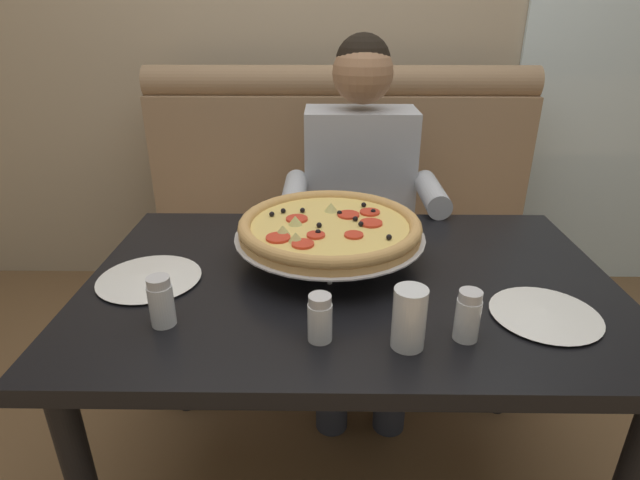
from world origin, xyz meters
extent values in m
cube|color=#937556|center=(0.00, 0.76, 0.23)|extent=(1.68, 0.60, 0.46)
cube|color=#937556|center=(0.00, 1.15, 0.69)|extent=(1.68, 0.18, 0.65)
cylinder|color=#937556|center=(0.00, 1.15, 1.06)|extent=(1.68, 0.14, 0.14)
cube|color=black|center=(0.00, 0.00, 0.72)|extent=(1.28, 0.84, 0.04)
cylinder|color=black|center=(-0.57, 0.35, 0.35)|extent=(0.06, 0.06, 0.70)
cylinder|color=black|center=(0.57, 0.35, 0.35)|extent=(0.06, 0.06, 0.70)
cube|color=#2D3342|center=(0.06, 0.51, 0.54)|extent=(0.34, 0.40, 0.15)
cylinder|color=#2D3342|center=(-0.04, 0.26, 0.23)|extent=(0.11, 0.11, 0.46)
cylinder|color=#2D3342|center=(0.16, 0.26, 0.23)|extent=(0.11, 0.11, 0.46)
cube|color=#B2B7C1|center=(0.06, 0.73, 0.74)|extent=(0.40, 0.22, 0.56)
cylinder|color=#B2B7C1|center=(-0.17, 0.51, 0.78)|extent=(0.08, 0.28, 0.08)
cylinder|color=#B2B7C1|center=(0.29, 0.51, 0.78)|extent=(0.08, 0.28, 0.08)
sphere|color=#997051|center=(0.06, 0.71, 1.15)|extent=(0.21, 0.21, 0.21)
sphere|color=black|center=(0.06, 0.72, 1.18)|extent=(0.19, 0.19, 0.19)
cylinder|color=silver|center=(-0.05, -0.04, 0.78)|extent=(0.01, 0.01, 0.07)
cylinder|color=silver|center=(-0.16, 0.16, 0.78)|extent=(0.01, 0.01, 0.07)
cylinder|color=silver|center=(0.06, 0.16, 0.78)|extent=(0.01, 0.01, 0.07)
torus|color=silver|center=(-0.05, 0.09, 0.80)|extent=(0.27, 0.27, 0.01)
cylinder|color=silver|center=(-0.05, 0.09, 0.81)|extent=(0.49, 0.49, 0.00)
cylinder|color=tan|center=(-0.05, 0.09, 0.82)|extent=(0.46, 0.46, 0.02)
torus|color=tan|center=(-0.05, 0.09, 0.84)|extent=(0.47, 0.47, 0.03)
cylinder|color=#EFCC6B|center=(-0.05, 0.09, 0.84)|extent=(0.40, 0.40, 0.01)
cylinder|color=red|center=(0.01, 0.02, 0.84)|extent=(0.05, 0.05, 0.01)
cylinder|color=red|center=(0.00, 0.15, 0.84)|extent=(0.06, 0.06, 0.01)
cylinder|color=red|center=(0.06, 0.09, 0.84)|extent=(0.06, 0.06, 0.01)
cylinder|color=red|center=(-0.14, 0.12, 0.84)|extent=(0.06, 0.06, 0.01)
cylinder|color=red|center=(-0.11, -0.03, 0.84)|extent=(0.05, 0.05, 0.01)
cylinder|color=red|center=(-0.17, 0.00, 0.84)|extent=(0.06, 0.06, 0.01)
cylinder|color=red|center=(-0.08, 0.02, 0.84)|extent=(0.04, 0.04, 0.01)
cylinder|color=red|center=(0.06, 0.17, 0.84)|extent=(0.05, 0.05, 0.01)
sphere|color=black|center=(0.03, 0.08, 0.85)|extent=(0.01, 0.01, 0.01)
sphere|color=black|center=(-0.02, 0.16, 0.85)|extent=(0.01, 0.01, 0.01)
sphere|color=black|center=(-0.12, 0.17, 0.85)|extent=(0.01, 0.01, 0.01)
sphere|color=black|center=(0.07, 0.17, 0.85)|extent=(0.01, 0.01, 0.01)
sphere|color=black|center=(-0.20, 0.14, 0.85)|extent=(0.01, 0.01, 0.01)
sphere|color=black|center=(-0.18, 0.17, 0.85)|extent=(0.01, 0.01, 0.01)
sphere|color=black|center=(0.04, 0.22, 0.85)|extent=(0.01, 0.01, 0.01)
sphere|color=black|center=(0.02, 0.11, 0.85)|extent=(0.01, 0.01, 0.01)
sphere|color=black|center=(-0.08, 0.03, 0.85)|extent=(0.01, 0.01, 0.01)
sphere|color=black|center=(0.09, 0.00, 0.85)|extent=(0.01, 0.01, 0.01)
sphere|color=black|center=(-0.08, 0.07, 0.85)|extent=(0.01, 0.01, 0.01)
cone|color=#CCC675|center=(-0.13, -0.01, 0.85)|extent=(0.04, 0.04, 0.02)
cone|color=#CCC675|center=(-0.14, 0.09, 0.85)|extent=(0.04, 0.04, 0.02)
cone|color=#CCC675|center=(-0.05, 0.18, 0.85)|extent=(0.04, 0.04, 0.02)
cone|color=#CCC675|center=(-0.16, 0.03, 0.85)|extent=(0.04, 0.04, 0.02)
cylinder|color=white|center=(0.22, -0.25, 0.78)|extent=(0.05, 0.05, 0.09)
cylinder|color=silver|center=(0.22, -0.25, 0.76)|extent=(0.04, 0.04, 0.04)
cylinder|color=silver|center=(0.22, -0.25, 0.84)|extent=(0.05, 0.05, 0.02)
cylinder|color=white|center=(-0.07, -0.26, 0.78)|extent=(0.05, 0.05, 0.08)
cylinder|color=#A82D19|center=(-0.07, -0.26, 0.76)|extent=(0.04, 0.04, 0.04)
cylinder|color=silver|center=(-0.07, -0.26, 0.83)|extent=(0.05, 0.05, 0.02)
cylinder|color=white|center=(-0.40, -0.21, 0.79)|extent=(0.05, 0.05, 0.09)
cylinder|color=#4C6633|center=(-0.40, -0.21, 0.76)|extent=(0.04, 0.04, 0.05)
cylinder|color=silver|center=(-0.40, -0.21, 0.84)|extent=(0.05, 0.05, 0.02)
cylinder|color=white|center=(0.41, -0.17, 0.74)|extent=(0.16, 0.16, 0.01)
cone|color=white|center=(0.41, -0.17, 0.75)|extent=(0.23, 0.23, 0.01)
cylinder|color=white|center=(-0.49, -0.02, 0.74)|extent=(0.17, 0.17, 0.01)
cone|color=white|center=(-0.49, -0.02, 0.75)|extent=(0.25, 0.25, 0.01)
cylinder|color=silver|center=(0.10, -0.28, 0.80)|extent=(0.07, 0.07, 0.13)
cylinder|color=gold|center=(0.10, -0.28, 0.77)|extent=(0.06, 0.06, 0.06)
cylinder|color=black|center=(1.16, 2.17, 0.22)|extent=(0.02, 0.02, 0.44)
cylinder|color=black|center=(1.36, 2.01, 0.22)|extent=(0.02, 0.02, 0.44)
cylinder|color=black|center=(1.32, 2.37, 0.22)|extent=(0.02, 0.02, 0.44)
cylinder|color=black|center=(1.52, 2.21, 0.22)|extent=(0.02, 0.02, 0.44)
cylinder|color=black|center=(1.34, 2.19, 0.45)|extent=(0.40, 0.40, 0.02)
cube|color=black|center=(1.44, 2.32, 0.65)|extent=(0.26, 0.22, 0.42)
camera|label=1|loc=(-0.06, -1.09, 1.34)|focal=28.23mm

